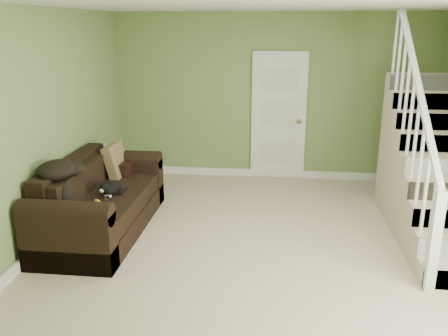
% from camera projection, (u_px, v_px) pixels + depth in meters
% --- Properties ---
extents(floor, '(5.00, 5.50, 0.01)m').
position_uv_depth(floor, '(265.00, 252.00, 5.23)').
color(floor, '#CCB493').
rests_on(floor, ground).
extents(ceiling, '(5.00, 5.50, 0.01)m').
position_uv_depth(ceiling, '(272.00, 3.00, 4.48)').
color(ceiling, white).
rests_on(ceiling, wall_back).
extents(wall_back, '(5.00, 0.04, 2.60)m').
position_uv_depth(wall_back, '(273.00, 98.00, 7.47)').
color(wall_back, olive).
rests_on(wall_back, floor).
extents(wall_front, '(5.00, 0.04, 2.60)m').
position_uv_depth(wall_front, '(254.00, 268.00, 2.24)').
color(wall_front, olive).
rests_on(wall_front, floor).
extents(wall_left, '(0.04, 5.50, 2.60)m').
position_uv_depth(wall_left, '(37.00, 131.00, 5.13)').
color(wall_left, olive).
rests_on(wall_left, floor).
extents(baseboard_back, '(5.00, 0.04, 0.12)m').
position_uv_depth(baseboard_back, '(271.00, 173.00, 7.80)').
color(baseboard_back, white).
rests_on(baseboard_back, floor).
extents(baseboard_left, '(0.04, 5.50, 0.12)m').
position_uv_depth(baseboard_left, '(52.00, 236.00, 5.49)').
color(baseboard_left, white).
rests_on(baseboard_left, floor).
extents(door, '(0.86, 0.12, 2.02)m').
position_uv_depth(door, '(279.00, 117.00, 7.50)').
color(door, white).
rests_on(door, floor).
extents(staircase, '(1.00, 2.51, 2.82)m').
position_uv_depth(staircase, '(434.00, 176.00, 5.75)').
color(staircase, '#CCB493').
rests_on(staircase, floor).
extents(sofa, '(0.95, 2.21, 0.87)m').
position_uv_depth(sofa, '(99.00, 204.00, 5.70)').
color(sofa, black).
rests_on(sofa, floor).
extents(side_table, '(0.57, 0.57, 0.87)m').
position_uv_depth(side_table, '(115.00, 181.00, 6.57)').
color(side_table, black).
rests_on(side_table, floor).
extents(cat, '(0.24, 0.45, 0.21)m').
position_uv_depth(cat, '(112.00, 189.00, 5.57)').
color(cat, black).
rests_on(cat, sofa).
extents(banana, '(0.18, 0.21, 0.06)m').
position_uv_depth(banana, '(98.00, 203.00, 5.27)').
color(banana, yellow).
rests_on(banana, sofa).
extents(throw_pillow, '(0.24, 0.47, 0.48)m').
position_uv_depth(throw_pillow, '(116.00, 161.00, 6.31)').
color(throw_pillow, '#44311B').
rests_on(throw_pillow, sofa).
extents(throw_blanket, '(0.49, 0.58, 0.21)m').
position_uv_depth(throw_blanket, '(56.00, 170.00, 5.10)').
color(throw_blanket, black).
rests_on(throw_blanket, sofa).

